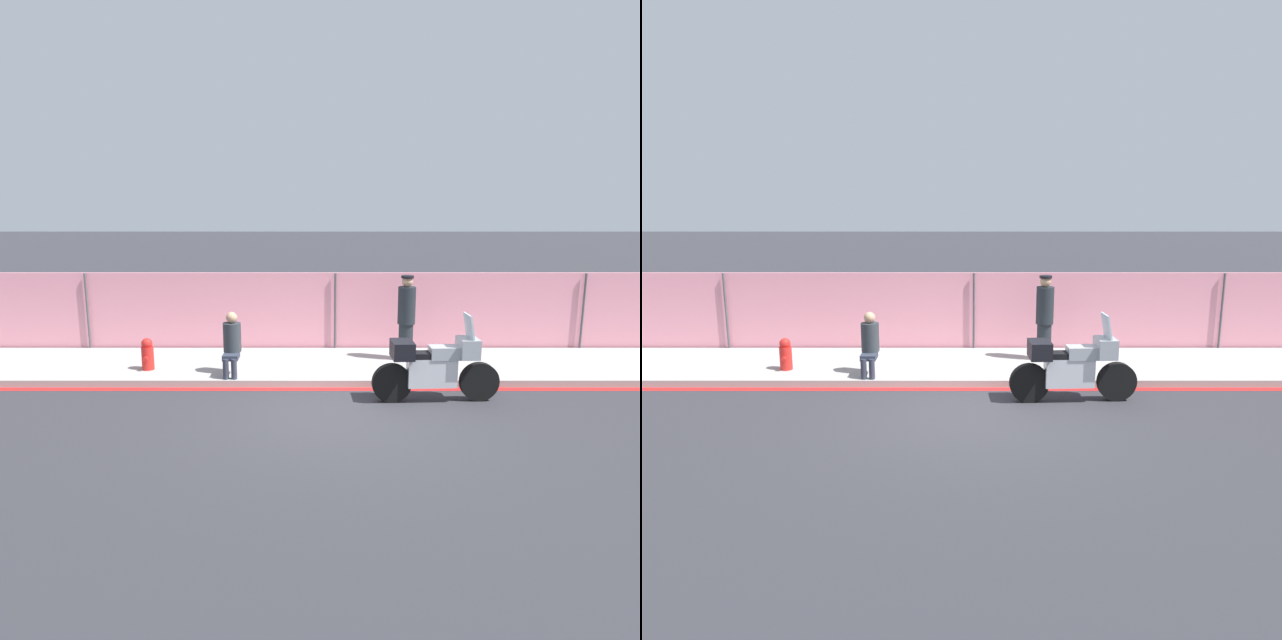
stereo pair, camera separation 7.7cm
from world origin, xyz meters
TOP-DOWN VIEW (x-y plane):
  - ground_plane at (0.00, 0.00)m, footprint 120.00×120.00m
  - sidewalk at (0.00, 2.51)m, footprint 41.44×2.45m
  - curb_paint_stripe at (0.00, 1.19)m, footprint 41.44×0.18m
  - storefront_fence at (0.00, 3.83)m, footprint 39.37×0.17m
  - motorcycle at (1.63, 0.56)m, footprint 2.22×0.56m
  - officer_standing at (1.45, 2.76)m, footprint 0.37×0.37m
  - person_seated_on_curb at (-2.03, 1.71)m, footprint 0.34×0.62m
  - fire_hydrant at (-3.75, 2.02)m, footprint 0.24×0.30m

SIDE VIEW (x-z plane):
  - ground_plane at x=0.00m, z-range 0.00..0.00m
  - curb_paint_stripe at x=0.00m, z-range 0.00..0.01m
  - sidewalk at x=0.00m, z-range 0.00..0.14m
  - fire_hydrant at x=-3.75m, z-range 0.13..0.77m
  - motorcycle at x=1.63m, z-range -0.14..1.40m
  - person_seated_on_curb at x=-2.03m, z-range 0.20..1.41m
  - storefront_fence at x=0.00m, z-range 0.00..1.85m
  - officer_standing at x=1.45m, z-range 0.16..1.94m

